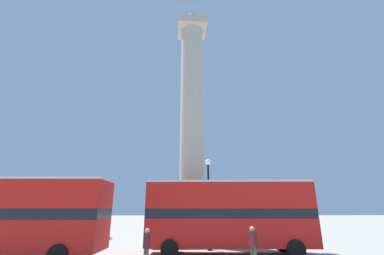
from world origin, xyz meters
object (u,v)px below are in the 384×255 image
bus_b (2,214)px  street_lamp (209,198)px  equestrian_statue (91,220)px  pedestrian_by_plinth (147,245)px  monument_column (192,148)px  bus_a (229,213)px  pedestrian_near_lamp (253,243)px

bus_b → street_lamp: 12.34m
equestrian_statue → pedestrian_by_plinth: equestrian_statue is taller
monument_column → equestrian_statue: bearing=154.1°
bus_a → pedestrian_by_plinth: bearing=-139.2°
bus_b → monument_column: bearing=35.1°
street_lamp → monument_column: bearing=104.0°
bus_a → bus_b: size_ratio=0.90×
equestrian_statue → pedestrian_near_lamp: size_ratio=3.08×
bus_a → street_lamp: (-0.98, 1.94, 1.01)m
equestrian_statue → bus_b: bearing=-101.2°
monument_column → street_lamp: monument_column is taller
street_lamp → pedestrian_near_lamp: street_lamp is taller
pedestrian_near_lamp → monument_column: bearing=178.8°
equestrian_statue → pedestrian_near_lamp: (11.91, -13.58, -0.60)m
equestrian_statue → bus_a: bearing=-46.0°
equestrian_statue → pedestrian_near_lamp: equestrian_statue is taller
monument_column → pedestrian_near_lamp: size_ratio=12.42×
monument_column → bus_a: (1.91, -5.67, -5.44)m
bus_a → pedestrian_by_plinth: (-4.69, -3.35, -1.40)m
bus_b → pedestrian_by_plinth: bus_b is taller
street_lamp → pedestrian_near_lamp: bearing=-74.3°
pedestrian_by_plinth → bus_a: bearing=-84.4°
equestrian_statue → pedestrian_near_lamp: bearing=-52.7°
bus_a → pedestrian_near_lamp: size_ratio=5.67×
street_lamp → pedestrian_near_lamp: (1.46, -5.22, -2.36)m
bus_b → pedestrian_by_plinth: bearing=-11.9°
monument_column → bus_a: 8.09m
bus_b → pedestrian_near_lamp: size_ratio=6.32×
equestrian_statue → monument_column: bearing=-29.9°
bus_b → street_lamp: bearing=17.8°
monument_column → bus_b: bearing=-148.2°
bus_a → pedestrian_near_lamp: 3.58m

